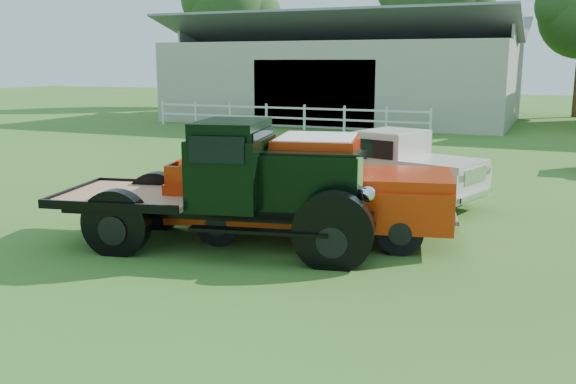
% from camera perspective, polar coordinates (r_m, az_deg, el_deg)
% --- Properties ---
extents(ground, '(120.00, 120.00, 0.00)m').
position_cam_1_polar(ground, '(10.07, -3.77, -7.03)').
color(ground, '#3F5C21').
extents(shed_left, '(18.80, 10.20, 5.60)m').
position_cam_1_polar(shed_left, '(36.32, 5.07, 10.83)').
color(shed_left, '#9C9C86').
rests_on(shed_left, ground).
extents(fence_rail, '(14.20, 0.16, 1.20)m').
position_cam_1_polar(fence_rail, '(31.17, -0.24, 6.72)').
color(fence_rail, white).
rests_on(fence_rail, ground).
extents(tree_a, '(6.30, 6.30, 10.50)m').
position_cam_1_polar(tree_a, '(47.18, -5.27, 13.95)').
color(tree_a, '#183615').
rests_on(tree_a, ground).
extents(tree_b, '(6.90, 6.90, 11.50)m').
position_cam_1_polar(tree_b, '(43.39, 12.46, 14.61)').
color(tree_b, '#183615').
rests_on(tree_b, ground).
extents(vintage_flatbed, '(5.93, 3.33, 2.22)m').
position_cam_1_polar(vintage_flatbed, '(11.20, -5.51, 0.70)').
color(vintage_flatbed, black).
rests_on(vintage_flatbed, ground).
extents(red_pickup, '(5.54, 3.11, 1.90)m').
position_cam_1_polar(red_pickup, '(11.75, 2.08, 0.48)').
color(red_pickup, red).
rests_on(red_pickup, ground).
extents(white_pickup, '(4.76, 2.98, 1.63)m').
position_cam_1_polar(white_pickup, '(15.01, 8.89, 2.24)').
color(white_pickup, '#BCB1A1').
rests_on(white_pickup, ground).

